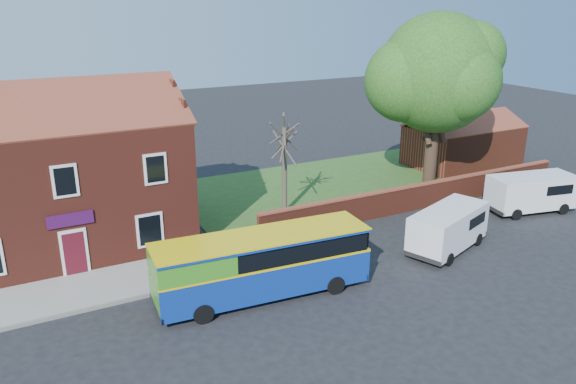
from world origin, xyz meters
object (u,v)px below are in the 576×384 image
van_near (448,227)px  van_far (531,192)px  large_tree (436,76)px  bus (256,263)px

van_near → van_far: van_far is taller
large_tree → van_near: bearing=-125.1°
van_near → large_tree: (5.50, 7.82, 6.31)m
van_far → van_near: bearing=-155.5°
bus → large_tree: (16.11, 7.70, 5.93)m
bus → van_near: size_ratio=1.74×
bus → van_near: (10.61, -0.12, -0.38)m
large_tree → van_far: bearing=-65.3°
van_far → large_tree: size_ratio=0.47×
van_near → van_far: (8.26, 1.85, 0.03)m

